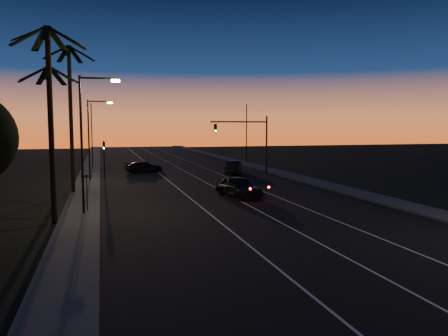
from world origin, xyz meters
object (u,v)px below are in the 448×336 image
object	(u,v)px
lead_car	(239,187)
cross_car	(144,167)
right_car	(233,167)
signal_mast	(248,135)

from	to	relation	value
lead_car	cross_car	world-z (taller)	lead_car
lead_car	right_car	bearing A→B (deg)	74.39
lead_car	signal_mast	bearing A→B (deg)	68.51
signal_mast	right_car	size ratio (longest dim) A/B	1.40
lead_car	cross_car	distance (m)	21.97
signal_mast	cross_car	bearing A→B (deg)	155.13
signal_mast	lead_car	world-z (taller)	signal_mast
right_car	cross_car	bearing A→B (deg)	155.68
right_car	cross_car	world-z (taller)	right_car
signal_mast	right_car	bearing A→B (deg)	151.60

